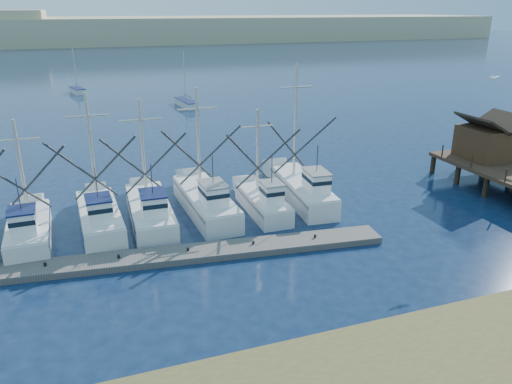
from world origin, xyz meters
TOP-DOWN VIEW (x-y plane):
  - ground at (0.00, 0.00)m, footprint 500.00×500.00m
  - floating_dock at (-8.61, 6.73)m, footprint 30.28×5.27m
  - dune_ridge at (0.00, 210.00)m, footprint 360.00×60.00m
  - trawler_fleet at (-8.12, 11.86)m, footprint 29.91×9.59m
  - sailboat_near at (4.37, 54.01)m, footprint 2.41×6.93m
  - sailboat_far at (-10.83, 72.25)m, footprint 2.73×5.16m
  - flying_gull at (16.18, 7.36)m, footprint 1.25×0.23m

SIDE VIEW (x-z plane):
  - ground at x=0.00m, z-range 0.00..0.00m
  - floating_dock at x=-8.61m, z-range 0.00..0.40m
  - sailboat_near at x=4.37m, z-range -3.56..4.54m
  - sailboat_far at x=-10.83m, z-range -3.54..4.56m
  - trawler_fleet at x=-8.12m, z-range -4.13..6.04m
  - dune_ridge at x=0.00m, z-range 0.00..10.00m
  - flying_gull at x=16.18m, z-range 9.38..9.61m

